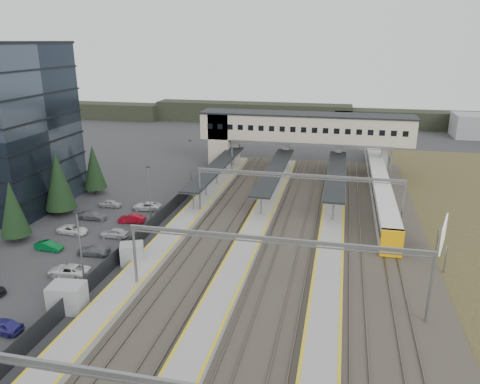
% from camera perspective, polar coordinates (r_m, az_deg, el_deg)
% --- Properties ---
extents(ground, '(220.00, 220.00, 0.00)m').
position_cam_1_polar(ground, '(56.01, -7.12, -7.97)').
color(ground, '#2B2B2D').
rests_on(ground, ground).
extents(car_park, '(10.46, 44.74, 1.29)m').
position_cam_1_polar(car_park, '(56.39, -22.19, -8.40)').
color(car_park, '#B8BABD').
rests_on(car_park, ground).
extents(lampposts, '(0.50, 53.25, 8.07)m').
position_cam_1_polar(lampposts, '(58.37, -14.31, -2.68)').
color(lampposts, slate).
rests_on(lampposts, ground).
extents(fence, '(0.08, 90.00, 2.00)m').
position_cam_1_polar(fence, '(62.10, -11.31, -4.50)').
color(fence, '#26282B').
rests_on(fence, ground).
extents(relay_cabin_near, '(3.43, 2.68, 2.66)m').
position_cam_1_polar(relay_cabin_near, '(48.04, -20.30, -11.95)').
color(relay_cabin_near, gray).
rests_on(relay_cabin_near, ground).
extents(relay_cabin_far, '(3.21, 2.98, 2.37)m').
position_cam_1_polar(relay_cabin_far, '(55.28, -13.03, -7.33)').
color(relay_cabin_far, gray).
rests_on(relay_cabin_far, ground).
extents(rail_corridor, '(34.00, 90.00, 0.92)m').
position_cam_1_polar(rail_corridor, '(58.15, 3.30, -6.52)').
color(rail_corridor, '#363229').
rests_on(rail_corridor, ground).
extents(canopies, '(23.10, 30.00, 3.28)m').
position_cam_1_polar(canopies, '(77.76, 4.27, 2.70)').
color(canopies, black).
rests_on(canopies, ground).
extents(footbridge, '(40.40, 6.40, 11.20)m').
position_cam_1_polar(footbridge, '(91.30, 6.16, 7.53)').
color(footbridge, '#C4B19C').
rests_on(footbridge, ground).
extents(gantries, '(28.40, 62.28, 7.17)m').
position_cam_1_polar(gantries, '(53.82, 5.86, -2.09)').
color(gantries, slate).
rests_on(gantries, ground).
extents(train, '(2.60, 54.37, 3.28)m').
position_cam_1_polar(train, '(82.56, 16.50, 1.42)').
color(train, silver).
rests_on(train, ground).
extents(billboard, '(1.73, 5.85, 5.13)m').
position_cam_1_polar(billboard, '(57.74, 23.55, -4.86)').
color(billboard, slate).
rests_on(billboard, ground).
extents(treeline_far, '(170.00, 19.00, 7.00)m').
position_cam_1_polar(treeline_far, '(141.33, 15.05, 8.70)').
color(treeline_far, black).
rests_on(treeline_far, ground).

